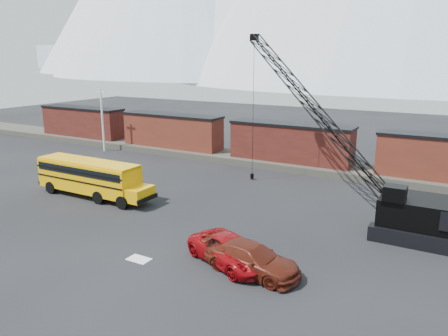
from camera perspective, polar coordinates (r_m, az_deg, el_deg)
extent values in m
plane|color=black|center=(30.50, -6.85, -8.67)|extent=(160.00, 160.00, 0.00)
cube|color=#4B463D|center=(48.92, 8.59, 0.54)|extent=(120.00, 5.00, 0.70)
cube|color=#4F1C16|center=(66.72, -17.97, 5.73)|extent=(13.50, 2.90, 4.00)
cube|color=black|center=(66.47, -18.11, 7.48)|extent=(13.70, 3.10, 0.25)
cube|color=black|center=(70.11, -20.20, 4.52)|extent=(2.20, 2.40, 0.60)
cube|color=black|center=(63.97, -15.30, 4.03)|extent=(2.20, 2.40, 0.60)
cube|color=#4A1E15|center=(56.05, -6.78, 4.81)|extent=(13.50, 2.90, 4.00)
cube|color=black|center=(55.76, -6.84, 6.89)|extent=(13.70, 3.10, 0.25)
cube|color=black|center=(58.91, -10.03, 3.47)|extent=(2.20, 2.40, 0.60)
cube|color=black|center=(54.01, -3.13, 2.70)|extent=(2.20, 2.40, 0.60)
cube|color=#4F1C16|center=(48.42, 8.69, 3.25)|extent=(13.50, 2.90, 4.00)
cube|color=black|center=(48.07, 8.79, 5.65)|extent=(13.70, 3.10, 0.25)
cube|color=black|center=(50.38, 4.17, 1.83)|extent=(2.20, 2.40, 0.60)
cube|color=black|center=(47.47, 13.34, 0.70)|extent=(2.20, 2.40, 0.60)
cube|color=black|center=(46.02, 22.43, -0.44)|extent=(2.20, 2.40, 0.60)
cylinder|color=silver|center=(58.07, -15.59, 6.01)|extent=(0.24, 0.24, 8.00)
cube|color=silver|center=(57.69, -15.83, 9.55)|extent=(1.40, 0.12, 0.12)
cube|color=silver|center=(27.39, -11.06, -11.60)|extent=(1.40, 0.90, 0.02)
cube|color=#E39C04|center=(39.65, -17.25, -1.04)|extent=(10.00, 2.50, 2.50)
cube|color=#E39C04|center=(36.07, -11.04, -3.31)|extent=(1.60, 2.30, 1.10)
cube|color=#E39C04|center=(39.34, -17.39, 0.79)|extent=(10.00, 2.30, 0.18)
cube|color=black|center=(38.66, -18.68, -0.46)|extent=(9.60, 0.05, 0.65)
cube|color=black|center=(40.31, -16.03, 0.33)|extent=(9.60, 0.05, 0.65)
cube|color=black|center=(35.63, -9.97, -3.99)|extent=(0.15, 2.45, 0.35)
cube|color=black|center=(43.64, -21.72, -1.40)|extent=(0.15, 2.50, 0.35)
cylinder|color=black|center=(41.92, -21.65, -2.37)|extent=(1.10, 0.35, 1.10)
cylinder|color=black|center=(43.32, -19.30, -1.64)|extent=(1.10, 0.35, 1.10)
cylinder|color=black|center=(37.69, -16.08, -3.72)|extent=(1.10, 0.35, 1.10)
cylinder|color=black|center=(39.24, -13.69, -2.85)|extent=(1.10, 0.35, 1.10)
cylinder|color=black|center=(35.94, -13.16, -4.41)|extent=(1.10, 0.35, 1.10)
cylinder|color=black|center=(37.56, -10.79, -3.47)|extent=(1.10, 0.35, 1.10)
imported|color=maroon|center=(26.05, 0.95, -10.75)|extent=(6.52, 4.81, 1.65)
imported|color=#4F180E|center=(25.10, 3.68, -11.76)|extent=(6.04, 3.07, 1.68)
cube|color=black|center=(30.87, 23.43, -8.52)|extent=(5.50, 1.00, 1.00)
cube|color=black|center=(33.86, 24.09, -6.59)|extent=(5.50, 1.00, 1.00)
cube|color=black|center=(31.89, 24.03, -5.17)|extent=(4.80, 3.60, 1.80)
cube|color=black|center=(30.53, 21.40, -3.37)|extent=(1.40, 1.20, 1.30)
cube|color=black|center=(30.01, 21.24, -3.66)|extent=(1.20, 0.06, 0.90)
cube|color=black|center=(41.93, 3.98, 16.67)|extent=(0.70, 0.50, 0.60)
cylinder|color=black|center=(42.19, 3.82, 7.40)|extent=(0.04, 0.04, 13.31)
cube|color=black|center=(43.44, 3.68, -1.08)|extent=(0.25, 0.25, 0.50)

